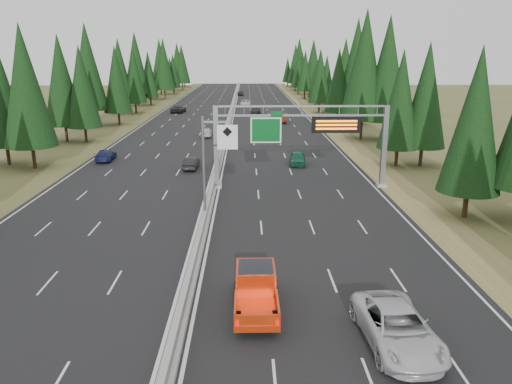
# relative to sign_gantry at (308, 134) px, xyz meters

# --- Properties ---
(road) EXTENTS (32.00, 260.00, 0.08)m
(road) POSITION_rel_sign_gantry_xyz_m (-8.92, 45.12, -5.23)
(road) COLOR black
(road) RESTS_ON ground
(shoulder_right) EXTENTS (3.60, 260.00, 0.06)m
(shoulder_right) POSITION_rel_sign_gantry_xyz_m (8.88, 45.12, -5.24)
(shoulder_right) COLOR olive
(shoulder_right) RESTS_ON ground
(shoulder_left) EXTENTS (3.60, 260.00, 0.06)m
(shoulder_left) POSITION_rel_sign_gantry_xyz_m (-26.72, 45.12, -5.24)
(shoulder_left) COLOR #4C5025
(shoulder_left) RESTS_ON ground
(median_barrier) EXTENTS (0.70, 260.00, 0.85)m
(median_barrier) POSITION_rel_sign_gantry_xyz_m (-8.92, 45.12, -4.85)
(median_barrier) COLOR gray
(median_barrier) RESTS_ON road
(sign_gantry) EXTENTS (16.75, 0.98, 7.80)m
(sign_gantry) POSITION_rel_sign_gantry_xyz_m (0.00, 0.00, 0.00)
(sign_gantry) COLOR slate
(sign_gantry) RESTS_ON road
(hov_sign_pole) EXTENTS (2.80, 0.50, 8.00)m
(hov_sign_pole) POSITION_rel_sign_gantry_xyz_m (-8.33, -9.92, -0.54)
(hov_sign_pole) COLOR slate
(hov_sign_pole) RESTS_ON road
(tree_row_right) EXTENTS (11.24, 238.78, 18.83)m
(tree_row_right) POSITION_rel_sign_gantry_xyz_m (13.41, 36.42, 3.91)
(tree_row_right) COLOR black
(tree_row_right) RESTS_ON ground
(tree_row_left) EXTENTS (11.30, 240.00, 18.69)m
(tree_row_left) POSITION_rel_sign_gantry_xyz_m (-31.37, 34.47, 3.86)
(tree_row_left) COLOR black
(tree_row_left) RESTS_ON ground
(silver_minivan) EXTENTS (3.21, 6.27, 1.69)m
(silver_minivan) POSITION_rel_sign_gantry_xyz_m (0.80, -26.88, -4.34)
(silver_minivan) COLOR silver
(silver_minivan) RESTS_ON road
(red_pickup) EXTENTS (2.09, 5.85, 1.91)m
(red_pickup) POSITION_rel_sign_gantry_xyz_m (-5.30, -23.11, -4.13)
(red_pickup) COLOR black
(red_pickup) RESTS_ON road
(car_ahead_green) EXTENTS (2.17, 4.52, 1.49)m
(car_ahead_green) POSITION_rel_sign_gantry_xyz_m (0.19, 10.26, -4.44)
(car_ahead_green) COLOR #135336
(car_ahead_green) RESTS_ON road
(car_ahead_dkred) EXTENTS (1.72, 4.80, 1.58)m
(car_ahead_dkred) POSITION_rel_sign_gantry_xyz_m (0.75, 46.75, -4.40)
(car_ahead_dkred) COLOR maroon
(car_ahead_dkred) RESTS_ON road
(car_ahead_dkgrey) EXTENTS (2.22, 5.15, 1.48)m
(car_ahead_dkgrey) POSITION_rel_sign_gantry_xyz_m (-3.69, 61.63, -4.45)
(car_ahead_dkgrey) COLOR black
(car_ahead_dkgrey) RESTS_ON road
(car_ahead_white) EXTENTS (2.71, 5.40, 1.47)m
(car_ahead_white) POSITION_rel_sign_gantry_xyz_m (-5.88, 78.04, -4.45)
(car_ahead_white) COLOR silver
(car_ahead_white) RESTS_ON road
(car_ahead_far) EXTENTS (1.93, 4.44, 1.49)m
(car_ahead_far) POSITION_rel_sign_gantry_xyz_m (-7.42, 110.17, -4.44)
(car_ahead_far) COLOR black
(car_ahead_far) RESTS_ON road
(car_onc_near) EXTENTS (1.63, 4.07, 1.32)m
(car_onc_near) POSITION_rel_sign_gantry_xyz_m (-11.85, 8.17, -4.53)
(car_onc_near) COLOR black
(car_onc_near) RESTS_ON road
(car_onc_blue) EXTENTS (2.08, 4.69, 1.34)m
(car_onc_blue) POSITION_rel_sign_gantry_xyz_m (-22.62, 12.91, -4.52)
(car_onc_blue) COLOR navy
(car_onc_blue) RESTS_ON road
(car_onc_white) EXTENTS (1.93, 4.35, 1.45)m
(car_onc_white) POSITION_rel_sign_gantry_xyz_m (-11.93, 30.63, -4.46)
(car_onc_white) COLOR silver
(car_onc_white) RESTS_ON road
(car_onc_far) EXTENTS (3.04, 5.79, 1.55)m
(car_onc_far) POSITION_rel_sign_gantry_xyz_m (-20.57, 63.94, -4.41)
(car_onc_far) COLOR black
(car_onc_far) RESTS_ON road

